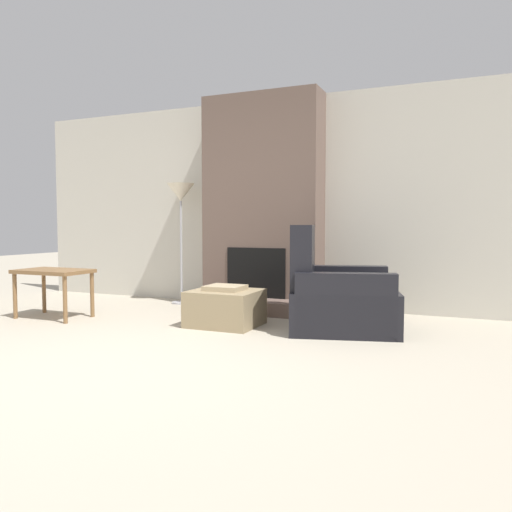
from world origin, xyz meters
name	(u,v)px	position (x,y,z in m)	size (l,w,h in m)	color
ground_plane	(117,366)	(0.00, 0.00, 0.00)	(24.00, 24.00, 0.00)	#B2A893
wall_back	(270,203)	(0.00, 3.05, 1.30)	(7.03, 0.06, 2.60)	beige
fireplace	(262,208)	(0.00, 2.79, 1.23)	(1.46, 0.81, 2.60)	brown
ottoman	(225,307)	(0.07, 1.63, 0.19)	(0.68, 0.60, 0.41)	#998460
armchair	(335,299)	(1.14, 1.89, 0.29)	(1.21, 1.18, 1.02)	black
side_table	(53,276)	(-1.87, 1.28, 0.46)	(0.79, 0.49, 0.54)	brown
floor_lamp_left	(181,199)	(-1.11, 2.71, 1.36)	(0.36, 0.36, 1.56)	#ADADB2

